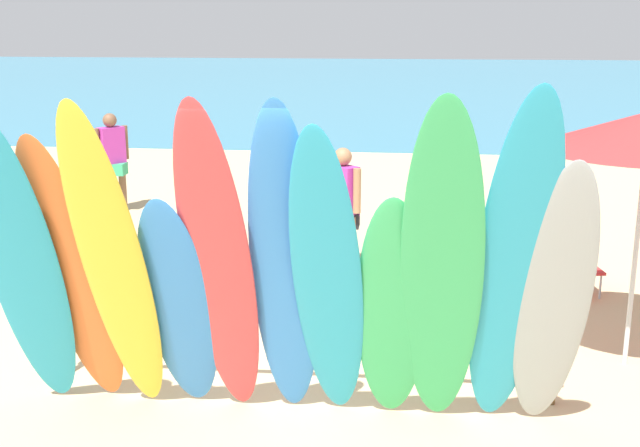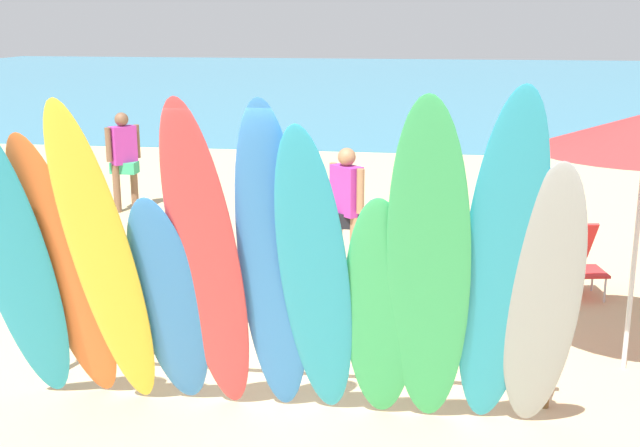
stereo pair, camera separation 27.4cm
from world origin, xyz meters
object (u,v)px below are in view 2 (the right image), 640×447
at_px(surfboard_red_4, 208,269).
at_px(surfboard_green_8, 428,279).
at_px(surfboard_grey_10, 542,306).
at_px(beachgoer_midbeach, 124,155).
at_px(surfboard_blue_3, 169,306).
at_px(surfboard_green_7, 380,315).
at_px(surfboard_teal_0, 18,269).
at_px(surfboard_teal_9, 500,275).
at_px(beach_chair_striped, 576,256).
at_px(surfboard_rack, 289,330).
at_px(surfboard_blue_5, 273,270).
at_px(surfboard_orange_1, 66,276).
at_px(surfboard_teal_6, 315,284).
at_px(beachgoer_by_water, 346,203).
at_px(surfboard_yellow_2, 105,267).

height_order(surfboard_red_4, surfboard_green_8, surfboard_green_8).
xyz_separation_m(surfboard_grey_10, beachgoer_midbeach, (-5.68, 6.67, -0.20)).
distance_m(surfboard_blue_3, surfboard_green_7, 1.59).
xyz_separation_m(surfboard_teal_0, surfboard_green_7, (2.67, 0.18, -0.28)).
xyz_separation_m(surfboard_red_4, surfboard_teal_9, (2.06, -0.02, 0.05)).
height_order(surfboard_blue_3, beach_chair_striped, surfboard_blue_3).
height_order(surfboard_green_7, surfboard_green_8, surfboard_green_8).
relative_size(surfboard_blue_3, beachgoer_midbeach, 1.27).
relative_size(surfboard_rack, surfboard_green_7, 2.09).
height_order(surfboard_blue_5, surfboard_green_8, surfboard_green_8).
xyz_separation_m(surfboard_orange_1, surfboard_blue_3, (0.77, 0.07, -0.22)).
relative_size(surfboard_blue_3, surfboard_teal_6, 0.76).
distance_m(surfboard_grey_10, beachgoer_midbeach, 8.76).
height_order(surfboard_rack, surfboard_green_8, surfboard_green_8).
distance_m(surfboard_blue_5, surfboard_teal_6, 0.33).
bearing_deg(beachgoer_midbeach, surfboard_teal_6, 69.88).
distance_m(surfboard_orange_1, surfboard_blue_5, 1.59).
xyz_separation_m(surfboard_red_4, surfboard_green_7, (1.24, 0.11, -0.33)).
bearing_deg(beachgoer_by_water, surfboard_rack, -48.78).
distance_m(surfboard_rack, surfboard_orange_1, 1.82).
relative_size(surfboard_green_8, beach_chair_striped, 3.46).
distance_m(surfboard_rack, surfboard_teal_9, 1.97).
distance_m(surfboard_grey_10, beach_chair_striped, 3.81).
distance_m(surfboard_blue_3, beachgoer_by_water, 3.90).
height_order(surfboard_green_8, beach_chair_striped, surfboard_green_8).
bearing_deg(surfboard_orange_1, surfboard_yellow_2, -16.23).
distance_m(surfboard_green_8, beachgoer_midbeach, 8.40).
xyz_separation_m(surfboard_green_8, surfboard_grey_10, (0.79, 0.15, -0.21)).
distance_m(surfboard_teal_6, surfboard_green_8, 0.80).
relative_size(surfboard_red_4, surfboard_teal_9, 0.95).
height_order(surfboard_rack, surfboard_red_4, surfboard_red_4).
distance_m(surfboard_blue_3, surfboard_blue_5, 0.89).
bearing_deg(surfboard_teal_9, surfboard_blue_3, 172.06).
height_order(surfboard_teal_0, surfboard_orange_1, surfboard_teal_0).
bearing_deg(surfboard_red_4, beachgoer_midbeach, 120.48).
xyz_separation_m(surfboard_orange_1, surfboard_green_8, (2.70, -0.14, 0.16)).
bearing_deg(beach_chair_striped, surfboard_rack, -143.49).
distance_m(surfboard_blue_3, beachgoer_midbeach, 7.23).
bearing_deg(beachgoer_by_water, surfboard_teal_9, -25.93).
xyz_separation_m(surfboard_green_7, beachgoer_by_water, (-0.67, 3.82, -0.07)).
bearing_deg(surfboard_green_8, surfboard_teal_6, 177.56).
distance_m(surfboard_green_7, surfboard_teal_9, 0.92).
bearing_deg(surfboard_green_8, surfboard_teal_0, -177.18).
bearing_deg(surfboard_blue_3, beachgoer_by_water, 77.48).
bearing_deg(surfboard_teal_0, surfboard_blue_3, 4.85).
height_order(surfboard_teal_9, beach_chair_striped, surfboard_teal_9).
height_order(surfboard_orange_1, surfboard_teal_9, surfboard_teal_9).
height_order(beachgoer_by_water, beach_chair_striped, beachgoer_by_water).
relative_size(surfboard_orange_1, surfboard_green_8, 0.88).
distance_m(surfboard_rack, surfboard_green_8, 1.61).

